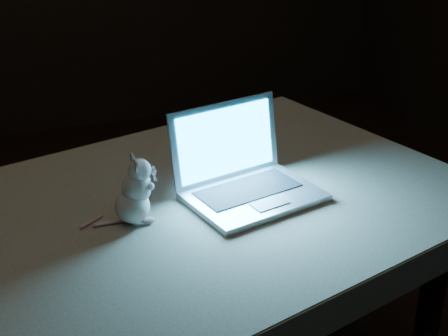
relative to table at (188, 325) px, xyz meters
name	(u,v)px	position (x,y,z in m)	size (l,w,h in m)	color
table	(188,325)	(0.00, 0.00, 0.00)	(1.44, 0.93, 0.77)	black
tablecloth	(189,228)	(0.00, -0.04, 0.35)	(1.53, 1.02, 0.09)	beige
laptop	(255,160)	(0.18, -0.03, 0.51)	(0.34, 0.29, 0.23)	silver
plush_mouse	(131,190)	(-0.14, -0.04, 0.48)	(0.13, 0.13, 0.17)	white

